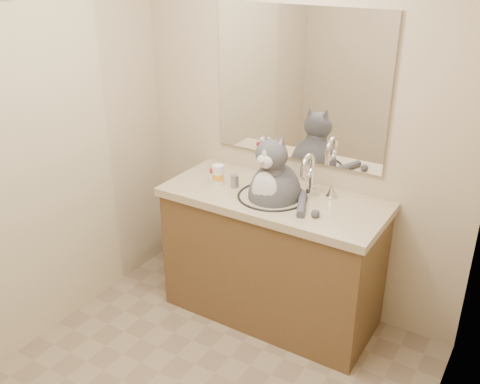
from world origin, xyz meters
name	(u,v)px	position (x,y,z in m)	size (l,w,h in m)	color
room	(168,203)	(0.00, 0.00, 1.20)	(2.22, 2.52, 2.42)	gray
vanity	(272,254)	(0.00, 0.96, 0.44)	(1.34, 0.59, 1.12)	brown
mirror	(299,86)	(0.00, 1.24, 1.45)	(1.10, 0.02, 0.90)	white
shower_curtain	(30,180)	(-1.05, 0.10, 1.03)	(0.02, 1.30, 1.93)	beige
cat	(274,191)	(0.01, 0.94, 0.89)	(0.44, 0.36, 0.62)	#48474C
pill_bottle_redcap	(214,176)	(-0.41, 0.94, 0.89)	(0.06, 0.06, 0.09)	white
pill_bottle_orange	(218,175)	(-0.37, 0.93, 0.91)	(0.07, 0.07, 0.12)	white
grey_canister	(235,181)	(-0.26, 0.94, 0.89)	(0.06, 0.06, 0.08)	gray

